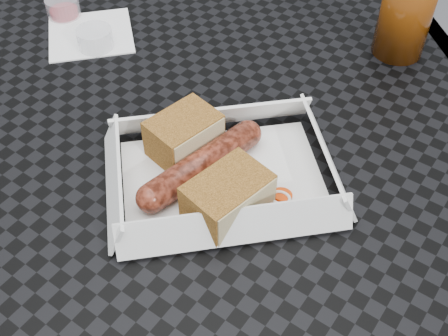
% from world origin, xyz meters
% --- Properties ---
extents(patio_table, '(0.80, 0.80, 0.74)m').
position_xyz_m(patio_table, '(0.00, 0.00, 0.67)').
color(patio_table, black).
rests_on(patio_table, ground).
extents(food_tray, '(0.22, 0.15, 0.00)m').
position_xyz_m(food_tray, '(0.03, -0.13, 0.75)').
color(food_tray, white).
rests_on(food_tray, patio_table).
extents(bratwurst, '(0.15, 0.11, 0.03)m').
position_xyz_m(bratwurst, '(0.00, -0.12, 0.77)').
color(bratwurst, maroon).
rests_on(bratwurst, food_tray).
extents(bread_near, '(0.09, 0.09, 0.05)m').
position_xyz_m(bread_near, '(-0.01, -0.08, 0.77)').
color(bread_near, '#8F5C23').
rests_on(bread_near, food_tray).
extents(bread_far, '(0.10, 0.10, 0.04)m').
position_xyz_m(bread_far, '(0.02, -0.18, 0.77)').
color(bread_far, '#8F5C23').
rests_on(bread_far, food_tray).
extents(veg_garnish, '(0.03, 0.03, 0.00)m').
position_xyz_m(veg_garnish, '(0.09, -0.18, 0.75)').
color(veg_garnish, '#D93D09').
rests_on(veg_garnish, food_tray).
extents(napkin, '(0.13, 0.13, 0.00)m').
position_xyz_m(napkin, '(-0.12, 0.19, 0.75)').
color(napkin, white).
rests_on(napkin, patio_table).
extents(condiment_cup_sauce, '(0.05, 0.05, 0.03)m').
position_xyz_m(condiment_cup_sauce, '(-0.16, 0.24, 0.76)').
color(condiment_cup_sauce, maroon).
rests_on(condiment_cup_sauce, patio_table).
extents(condiment_cup_empty, '(0.05, 0.05, 0.03)m').
position_xyz_m(condiment_cup_empty, '(-0.11, 0.15, 0.76)').
color(condiment_cup_empty, silver).
rests_on(condiment_cup_empty, patio_table).
extents(drink_glass, '(0.07, 0.07, 0.13)m').
position_xyz_m(drink_glass, '(0.31, 0.07, 0.81)').
color(drink_glass, '#582707').
rests_on(drink_glass, patio_table).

